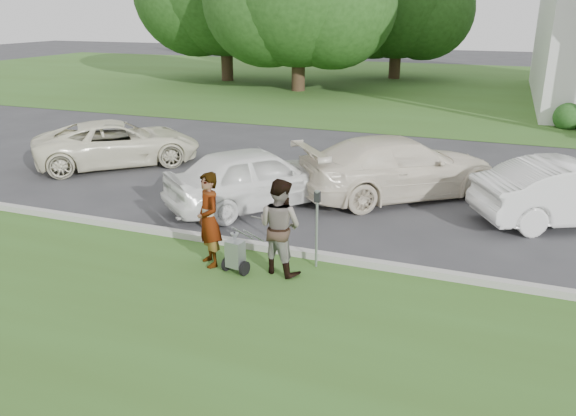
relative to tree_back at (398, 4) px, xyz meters
The scene contains 13 objects.
ground 30.62m from the tree_back, 82.38° to the right, with size 120.00×120.00×0.00m, color #333335.
grass_strip 33.57m from the tree_back, 83.07° to the right, with size 80.00×7.00×0.01m, color #375A1F.
church_lawn 6.88m from the tree_back, 36.69° to the right, with size 80.00×30.00×0.01m, color #375A1F.
curb 30.07m from the tree_back, 82.24° to the right, with size 80.00×0.18×0.15m, color #9E9E93.
tree_back is the anchor object (origin of this frame).
striping_cart 30.95m from the tree_back, 84.47° to the right, with size 0.51×0.93×0.83m.
person_left 30.70m from the tree_back, 85.54° to the right, with size 0.64×0.42×1.75m, color #999999.
person_right 30.66m from the tree_back, 83.07° to the right, with size 0.84×0.65×1.72m, color #999999.
parking_meter_near 30.30m from the tree_back, 81.95° to the right, with size 0.11×0.10×1.46m.
car_a 25.65m from the tree_back, 98.06° to the right, with size 2.20×4.77×1.33m, color #ECE9C8.
car_b 27.46m from the tree_back, 86.09° to the right, with size 1.72×4.28×1.46m, color white.
car_c 25.87m from the tree_back, 79.06° to the right, with size 2.09×5.15×1.50m, color white.
car_d 27.39m from the tree_back, 71.19° to the right, with size 1.48×4.25×1.40m, color white.
Camera 1 is at (3.02, -8.64, 4.45)m, focal length 35.00 mm.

